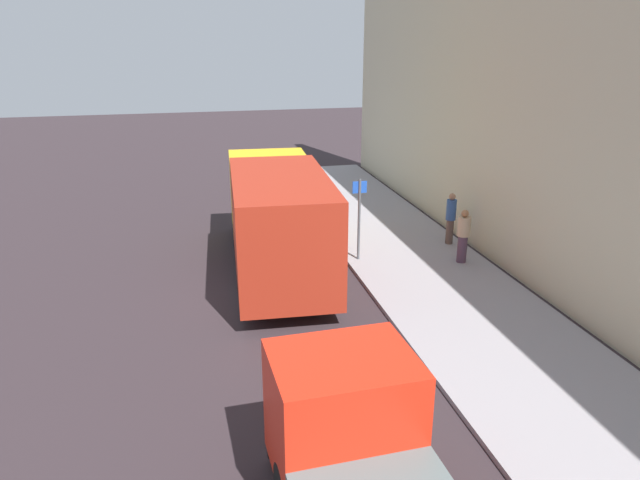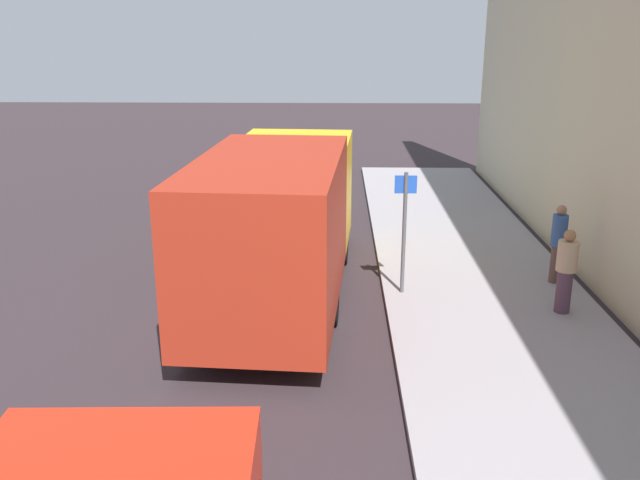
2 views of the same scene
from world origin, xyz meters
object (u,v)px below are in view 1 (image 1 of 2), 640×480
object	(u,v)px
pedestrian_standing	(463,235)
street_sign_post	(359,213)
pedestrian_walking	(451,217)
large_utility_truck	(277,215)

from	to	relation	value
pedestrian_standing	street_sign_post	world-z (taller)	street_sign_post
pedestrian_walking	pedestrian_standing	size ratio (longest dim) A/B	1.04
pedestrian_standing	large_utility_truck	bearing A→B (deg)	54.49
pedestrian_walking	street_sign_post	xyz separation A→B (m)	(-3.35, -0.67, 0.58)
large_utility_truck	pedestrian_standing	world-z (taller)	large_utility_truck
pedestrian_walking	pedestrian_standing	bearing A→B (deg)	-160.00
pedestrian_walking	street_sign_post	bearing A→B (deg)	133.38
pedestrian_walking	pedestrian_standing	world-z (taller)	pedestrian_walking
pedestrian_walking	large_utility_truck	bearing A→B (deg)	129.04
pedestrian_standing	street_sign_post	xyz separation A→B (m)	(-3.00, 0.95, 0.63)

